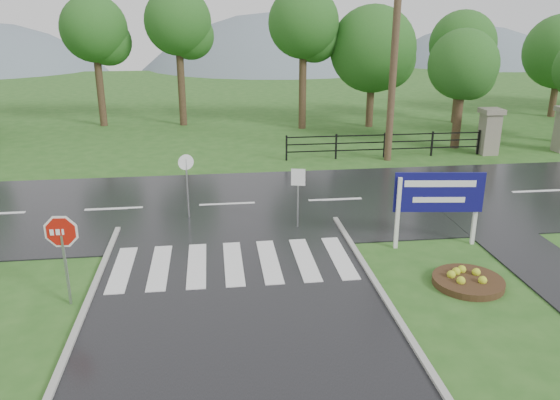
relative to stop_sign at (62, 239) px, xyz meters
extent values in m
plane|color=#2A591D|center=(3.96, -3.36, -1.69)|extent=(120.00, 120.00, 0.00)
cube|color=black|center=(3.96, 6.64, -1.69)|extent=(90.00, 8.00, 0.04)
cube|color=#242426|center=(12.46, 0.64, -1.69)|extent=(2.20, 11.00, 0.04)
cube|color=silver|center=(0.96, 1.64, -1.63)|extent=(0.50, 2.80, 0.02)
cube|color=silver|center=(1.96, 1.64, -1.63)|extent=(0.50, 2.80, 0.02)
cube|color=silver|center=(2.96, 1.64, -1.63)|extent=(0.50, 2.80, 0.02)
cube|color=silver|center=(3.96, 1.64, -1.63)|extent=(0.50, 2.80, 0.02)
cube|color=silver|center=(4.96, 1.64, -1.63)|extent=(0.50, 2.80, 0.02)
cube|color=silver|center=(5.96, 1.64, -1.63)|extent=(0.50, 2.80, 0.02)
cube|color=silver|center=(6.96, 1.64, -1.63)|extent=(0.50, 2.80, 0.02)
cube|color=gray|center=(16.96, 12.64, -0.69)|extent=(0.80, 0.80, 2.00)
cube|color=#6B6659|center=(16.96, 12.64, 0.43)|extent=(1.00, 1.00, 0.24)
cube|color=black|center=(11.71, 12.64, -1.29)|extent=(9.50, 0.05, 0.05)
cube|color=black|center=(11.71, 12.64, -0.94)|extent=(9.50, 0.05, 0.05)
cube|color=black|center=(11.71, 12.64, -0.59)|extent=(9.50, 0.05, 0.05)
cube|color=black|center=(6.96, 12.64, -1.09)|extent=(0.08, 0.08, 1.20)
cube|color=black|center=(16.46, 12.64, -1.09)|extent=(0.08, 0.08, 1.20)
sphere|color=slate|center=(-24.04, 61.64, -16.09)|extent=(40.00, 40.00, 40.00)
sphere|color=slate|center=(11.96, 61.64, -18.97)|extent=(48.00, 48.00, 48.00)
sphere|color=slate|center=(39.96, 61.64, -14.65)|extent=(36.00, 36.00, 36.00)
cube|color=#939399|center=(0.00, 0.00, -0.80)|extent=(0.05, 0.05, 1.78)
cylinder|color=white|center=(0.00, 0.01, 0.18)|extent=(1.06, 0.11, 1.07)
cylinder|color=#AF140C|center=(0.00, 0.00, 0.18)|extent=(0.93, 0.11, 0.93)
cube|color=silver|center=(8.79, 2.21, -0.60)|extent=(0.12, 0.12, 2.17)
cube|color=silver|center=(11.18, 2.21, -0.60)|extent=(0.12, 0.12, 2.17)
cube|color=#0F0E5A|center=(9.98, 2.21, 0.00)|extent=(2.60, 0.38, 1.20)
cube|color=white|center=(9.98, 2.17, 0.27)|extent=(2.05, 0.26, 0.20)
cube|color=white|center=(9.98, 2.17, -0.22)|extent=(1.51, 0.20, 0.16)
cylinder|color=#332111|center=(9.88, -0.28, -1.60)|extent=(1.80, 1.80, 0.18)
cube|color=#939399|center=(6.15, 4.12, -0.75)|extent=(0.04, 0.04, 1.87)
cube|color=white|center=(6.15, 4.10, 0.04)|extent=(0.44, 0.12, 0.54)
cylinder|color=#939399|center=(2.63, 5.43, -0.64)|extent=(0.06, 0.06, 2.09)
cylinder|color=white|center=(2.63, 5.41, 0.29)|extent=(0.50, 0.18, 0.52)
cylinder|color=#473523|center=(11.73, 12.14, 3.28)|extent=(0.33, 0.33, 9.93)
cylinder|color=#3D2B1C|center=(15.96, 14.14, 0.06)|extent=(0.46, 0.46, 3.50)
sphere|color=#1E541A|center=(15.96, 14.14, 2.51)|extent=(3.45, 3.45, 3.45)
camera|label=1|loc=(3.52, -12.09, 4.92)|focal=35.00mm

